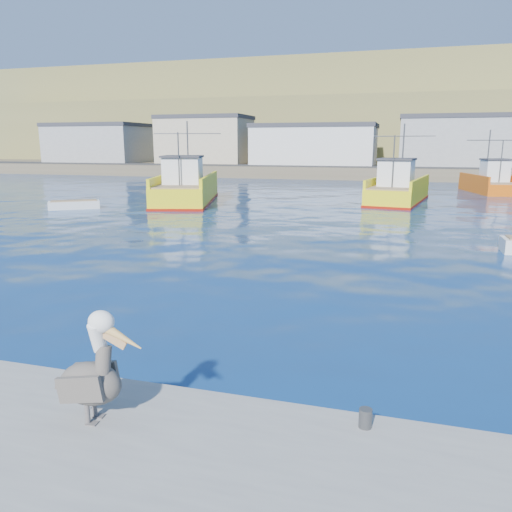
{
  "coord_description": "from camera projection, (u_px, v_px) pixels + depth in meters",
  "views": [
    {
      "loc": [
        3.33,
        -10.39,
        4.69
      ],
      "look_at": [
        -0.75,
        3.5,
        1.44
      ],
      "focal_mm": 35.0,
      "sensor_mm": 36.0,
      "label": 1
    }
  ],
  "objects": [
    {
      "name": "trawler_yellow_a",
      "position": [
        186.0,
        189.0,
        40.96
      ],
      "size": [
        7.22,
        12.87,
        6.63
      ],
      "color": "yellow",
      "rests_on": "ground"
    },
    {
      "name": "far_shore",
      "position": [
        392.0,
        125.0,
        111.93
      ],
      "size": [
        200.0,
        81.0,
        24.0
      ],
      "color": "brown",
      "rests_on": "ground"
    },
    {
      "name": "ground",
      "position": [
        245.0,
        349.0,
        11.67
      ],
      "size": [
        260.0,
        260.0,
        0.0
      ],
      "primitive_type": "plane",
      "color": "#06204F",
      "rests_on": "ground"
    },
    {
      "name": "boat_orange",
      "position": [
        490.0,
        182.0,
        49.03
      ],
      "size": [
        4.81,
        8.75,
        6.08
      ],
      "color": "#DC560B",
      "rests_on": "ground"
    },
    {
      "name": "dock_bollards",
      "position": [
        216.0,
        396.0,
        8.18
      ],
      "size": [
        36.2,
        0.2,
        0.3
      ],
      "color": "#4C4C4C",
      "rests_on": "dock"
    },
    {
      "name": "trawler_yellow_b",
      "position": [
        398.0,
        190.0,
        40.95
      ],
      "size": [
        5.24,
        10.97,
        6.42
      ],
      "color": "yellow",
      "rests_on": "ground"
    },
    {
      "name": "skiff_left",
      "position": [
        74.0,
        205.0,
        36.97
      ],
      "size": [
        3.64,
        3.11,
        0.78
      ],
      "color": "silver",
      "rests_on": "ground"
    },
    {
      "name": "pelican",
      "position": [
        93.0,
        375.0,
        7.57
      ],
      "size": [
        1.47,
        0.68,
        1.8
      ],
      "color": "#595451",
      "rests_on": "dock"
    }
  ]
}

